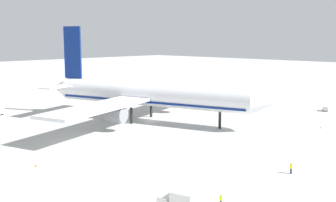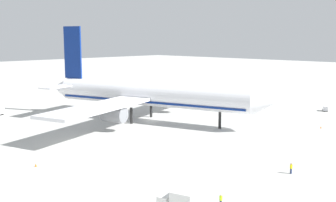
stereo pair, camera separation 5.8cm
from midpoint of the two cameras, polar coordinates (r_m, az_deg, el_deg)
ground_plane at (r=110.61m, az=-2.40°, el=-2.78°), size 600.00×600.00×0.00m
airliner at (r=110.11m, az=-3.04°, el=0.87°), size 66.03×69.46×25.27m
service_truck_2 at (r=53.28m, az=1.59°, el=-13.74°), size 5.21×3.62×3.24m
baggage_cart_0 at (r=134.19m, az=20.84°, el=-0.97°), size 2.46×3.34×1.46m
ground_worker_0 at (r=71.42m, az=16.61°, el=-8.87°), size 0.53×0.53×1.77m
ground_worker_1 at (r=56.46m, az=7.31°, el=-13.39°), size 0.45×0.45×1.67m
traffic_cone_0 at (r=108.50m, az=20.31°, el=-3.40°), size 0.36×0.36×0.55m
traffic_cone_1 at (r=156.31m, az=-0.01°, el=0.71°), size 0.36×0.36×0.55m
traffic_cone_2 at (r=75.80m, az=-17.71°, el=-8.39°), size 0.36×0.36×0.55m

